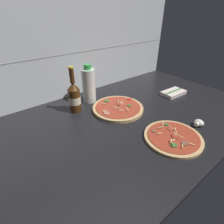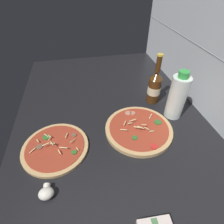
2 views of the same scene
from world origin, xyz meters
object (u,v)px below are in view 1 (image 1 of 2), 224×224
object	(u,v)px
mushroom_left	(199,123)
dish_towel	(173,93)
pizza_far	(118,108)
beer_bottle	(74,97)
pizza_near	(173,137)
oil_bottle	(89,85)

from	to	relation	value
mushroom_left	dish_towel	bearing A→B (deg)	54.16
pizza_far	beer_bottle	distance (cm)	25.83
beer_bottle	dish_towel	xyz separation A→B (cm)	(63.40, -22.04, -7.83)
pizza_far	dish_towel	xyz separation A→B (cm)	(43.41, -7.77, 0.19)
pizza_far	pizza_near	bearing A→B (deg)	-85.37
pizza_near	pizza_far	bearing A→B (deg)	94.63
oil_bottle	mushroom_left	xyz separation A→B (cm)	(28.69, -57.59, -9.15)
pizza_near	mushroom_left	distance (cm)	18.85
pizza_far	beer_bottle	world-z (taller)	beer_bottle
pizza_near	dish_towel	size ratio (longest dim) A/B	1.56
oil_bottle	dish_towel	world-z (taller)	oil_bottle
oil_bottle	pizza_near	bearing A→B (deg)	-79.88
dish_towel	pizza_near	bearing A→B (deg)	-145.08
oil_bottle	dish_towel	distance (cm)	58.25
mushroom_left	dish_towel	world-z (taller)	mushroom_left
beer_bottle	dish_towel	bearing A→B (deg)	-19.17
dish_towel	oil_bottle	bearing A→B (deg)	151.43
oil_bottle	mushroom_left	size ratio (longest dim) A/B	4.59
beer_bottle	oil_bottle	world-z (taller)	beer_bottle
pizza_far	oil_bottle	world-z (taller)	oil_bottle
beer_bottle	mushroom_left	size ratio (longest dim) A/B	5.06
pizza_near	beer_bottle	xyz separation A→B (cm)	(-22.90, 50.31, 8.29)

